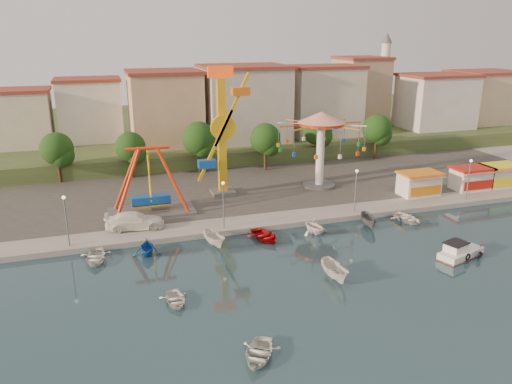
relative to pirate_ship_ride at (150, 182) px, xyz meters
name	(u,v)px	position (x,y,z in m)	size (l,w,h in m)	color
ground	(344,274)	(15.01, -20.29, -4.39)	(200.00, 200.00, 0.00)	#132836
quay_deck	(203,139)	(15.01, 41.71, -4.09)	(200.00, 100.00, 0.60)	#9E998E
asphalt_pad	(249,180)	(15.01, 9.71, -3.79)	(90.00, 28.00, 0.01)	#4C4944
hill_terrace	(198,129)	(15.01, 46.71, -2.89)	(200.00, 60.00, 3.00)	#384C26
pirate_ship_ride	(150,182)	(0.00, 0.00, 0.00)	(10.00, 5.00, 8.00)	#59595E
kamikaze_tower	(224,135)	(10.06, 4.11, 4.16)	(5.15, 3.10, 16.50)	#59595E
wave_swinger	(321,133)	(23.32, 3.51, 3.80)	(11.60, 11.60, 10.40)	#59595E
booth_left	(419,183)	(34.24, -3.80, -2.23)	(5.40, 3.78, 3.08)	white
booth_mid	(471,178)	(42.49, -3.80, -2.23)	(5.40, 3.78, 3.08)	white
booth_right	(500,175)	(47.35, -3.80, -2.23)	(5.40, 3.78, 3.08)	white
lamp_post_0	(67,222)	(-8.99, -7.29, -1.29)	(0.14, 0.14, 5.00)	#59595E
lamp_post_1	(224,206)	(7.01, -7.29, -1.29)	(0.14, 0.14, 5.00)	#59595E
lamp_post_2	(356,192)	(23.01, -7.29, -1.29)	(0.14, 0.14, 5.00)	#59595E
lamp_post_3	(468,181)	(39.01, -7.29, -1.29)	(0.14, 0.14, 5.00)	#59595E
tree_0	(57,149)	(-10.99, 16.69, 1.08)	(4.60, 4.60, 7.19)	#382314
tree_1	(130,147)	(-0.99, 15.95, 0.81)	(4.35, 4.35, 6.80)	#382314
tree_2	(199,138)	(9.01, 15.52, 1.52)	(5.02, 5.02, 7.85)	#382314
tree_3	(265,139)	(19.01, 14.07, 1.16)	(4.68, 4.68, 7.32)	#382314
tree_4	(317,130)	(29.01, 17.06, 1.35)	(4.86, 4.86, 7.60)	#382314
tree_5	(377,129)	(39.01, 15.25, 1.31)	(4.83, 4.83, 7.54)	#382314
building_0	(5,117)	(-18.36, 25.77, 4.54)	(9.26, 9.53, 11.87)	beige
building_1	(90,118)	(-6.31, 31.09, 2.92)	(12.33, 9.01, 8.63)	silver
building_2	(168,106)	(6.83, 31.67, 4.22)	(11.95, 9.28, 11.23)	tan
building_3	(248,111)	(20.62, 28.51, 3.20)	(12.59, 10.50, 9.20)	beige
building_4	(310,105)	(34.08, 31.91, 3.22)	(10.75, 9.23, 9.24)	beige
building_5	(376,99)	(47.38, 30.04, 4.21)	(12.77, 10.96, 11.21)	tan
building_6	(432,94)	(59.16, 28.48, 4.78)	(8.23, 8.98, 12.36)	silver
building_7	(464,98)	(71.04, 33.41, 2.99)	(11.59, 10.93, 8.76)	beige
minaret	(384,76)	(51.01, 33.71, 8.15)	(2.80, 2.80, 18.00)	silver
cabin_motorboat	(460,253)	(27.46, -20.42, -3.92)	(5.36, 3.37, 1.77)	white
rowboat_a	(175,300)	(-0.45, -20.68, -4.06)	(2.30, 3.22, 0.67)	white
rowboat_b	(258,353)	(3.78, -29.58, -4.00)	(2.71, 3.79, 0.78)	white
skiff	(335,272)	(13.72, -20.91, -3.60)	(1.54, 4.10, 1.58)	silver
van	(135,221)	(-2.30, -4.63, -2.89)	(2.54, 6.26, 1.82)	white
moored_boat_0	(95,257)	(-6.57, -10.49, -3.97)	(2.89, 4.05, 0.84)	silver
moored_boat_1	(147,247)	(-1.65, -10.49, -3.56)	(2.74, 3.18, 1.67)	#134FAD
moored_boat_2	(214,239)	(5.19, -10.49, -3.65)	(1.44, 3.84, 1.48)	silver
moored_boat_3	(265,236)	(10.68, -10.49, -3.96)	(3.00, 4.20, 0.87)	#AE0D11
moored_boat_4	(314,226)	(16.39, -10.49, -3.52)	(2.86, 3.32, 1.75)	white
moored_boat_5	(369,221)	(23.10, -10.49, -3.70)	(1.35, 3.60, 1.39)	#59595E
moored_boat_6	(407,218)	(28.20, -10.49, -3.99)	(2.77, 3.88, 0.80)	white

